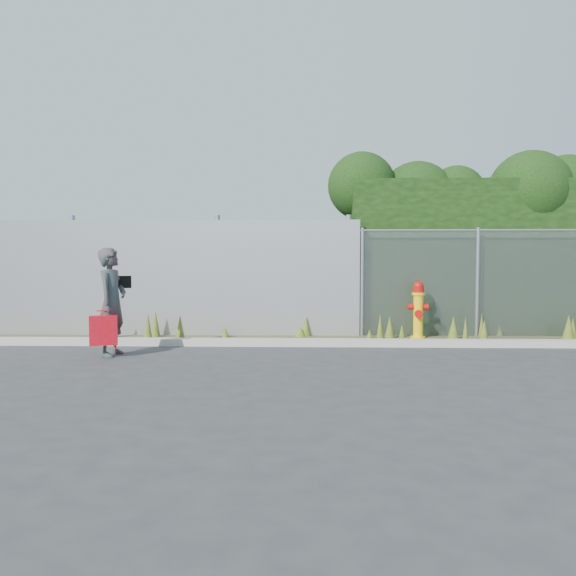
# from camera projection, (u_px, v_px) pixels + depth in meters

# --- Properties ---
(ground) EXTENTS (80.00, 80.00, 0.00)m
(ground) POSITION_uv_depth(u_px,v_px,m) (307.00, 367.00, 7.64)
(ground) COLOR #313133
(ground) RESTS_ON ground
(curb) EXTENTS (16.00, 0.22, 0.12)m
(curb) POSITION_uv_depth(u_px,v_px,m) (307.00, 343.00, 9.43)
(curb) COLOR #A7A297
(curb) RESTS_ON ground
(weed_strip) EXTENTS (16.00, 1.31, 0.53)m
(weed_strip) POSITION_uv_depth(u_px,v_px,m) (337.00, 334.00, 10.06)
(weed_strip) COLOR #443E26
(weed_strip) RESTS_ON ground
(corrugated_fence) EXTENTS (8.50, 0.21, 2.30)m
(corrugated_fence) POSITION_uv_depth(u_px,v_px,m) (136.00, 278.00, 10.68)
(corrugated_fence) COLOR #A6A7AD
(corrugated_fence) RESTS_ON ground
(chainlink_fence) EXTENTS (6.50, 0.07, 2.05)m
(chainlink_fence) POSITION_uv_depth(u_px,v_px,m) (534.00, 282.00, 10.45)
(chainlink_fence) COLOR gray
(chainlink_fence) RESTS_ON ground
(hedge) EXTENTS (7.76, 1.94, 3.64)m
(hedge) POSITION_uv_depth(u_px,v_px,m) (524.00, 233.00, 11.41)
(hedge) COLOR black
(hedge) RESTS_ON ground
(fire_hydrant) EXTENTS (0.36, 0.33, 1.09)m
(fire_hydrant) POSITION_uv_depth(u_px,v_px,m) (418.00, 311.00, 10.17)
(fire_hydrant) COLOR yellow
(fire_hydrant) RESTS_ON ground
(woman) EXTENTS (0.47, 0.64, 1.64)m
(woman) POSITION_uv_depth(u_px,v_px,m) (112.00, 302.00, 8.48)
(woman) COLOR #0E5D5B
(woman) RESTS_ON ground
(red_tote_bag) EXTENTS (0.39, 0.15, 0.52)m
(red_tote_bag) POSITION_uv_depth(u_px,v_px,m) (103.00, 330.00, 8.25)
(red_tote_bag) COLOR #AE090A
(black_shoulder_bag) EXTENTS (0.25, 0.11, 0.19)m
(black_shoulder_bag) POSITION_uv_depth(u_px,v_px,m) (123.00, 282.00, 8.72)
(black_shoulder_bag) COLOR black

